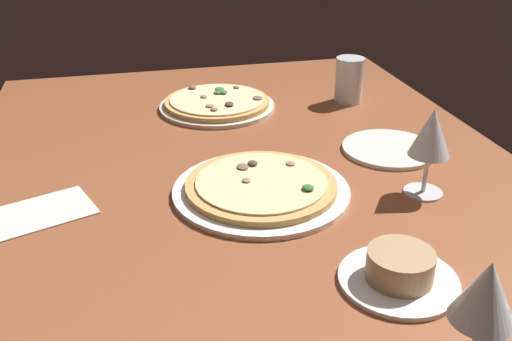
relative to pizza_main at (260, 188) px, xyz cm
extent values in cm
cube|color=brown|center=(-6.76, 0.28, -3.17)|extent=(150.00, 110.00, 4.00)
cylinder|color=white|center=(0.01, -0.01, -0.67)|extent=(32.36, 32.36, 1.00)
cylinder|color=tan|center=(0.01, -0.01, 0.43)|extent=(27.61, 27.61, 1.20)
cylinder|color=beige|center=(0.01, -0.01, 1.23)|extent=(23.92, 23.92, 0.40)
ellipsoid|color=#937556|center=(-5.21, 7.37, 1.64)|extent=(2.00, 1.68, 0.41)
ellipsoid|color=#387033|center=(5.28, 7.46, 1.82)|extent=(2.21, 2.07, 0.77)
ellipsoid|color=brown|center=(-5.96, -1.81, 1.64)|extent=(2.78, 2.26, 0.41)
ellipsoid|color=#4C3828|center=(-6.46, -0.03, 1.76)|extent=(2.17, 1.87, 0.66)
ellipsoid|color=#937556|center=(-0.30, -2.37, 1.64)|extent=(1.72, 1.62, 0.41)
cylinder|color=silver|center=(-45.70, 0.15, -0.67)|extent=(28.79, 28.79, 1.00)
cylinder|color=tan|center=(-45.70, 0.15, 0.43)|extent=(26.11, 26.11, 1.20)
cylinder|color=beige|center=(-45.70, 0.15, 1.23)|extent=(23.47, 23.47, 0.40)
ellipsoid|color=#937556|center=(-40.22, -2.40, 1.68)|extent=(2.06, 1.97, 0.50)
ellipsoid|color=#387033|center=(-49.32, 1.26, 1.73)|extent=(2.26, 2.19, 0.60)
ellipsoid|color=#4C3828|center=(-40.01, 2.33, 1.79)|extent=(2.89, 2.05, 0.71)
ellipsoid|color=#937556|center=(-47.34, -2.72, 1.65)|extent=(2.20, 1.67, 0.43)
ellipsoid|color=brown|center=(-54.78, -4.59, 1.82)|extent=(2.21, 2.10, 0.76)
ellipsoid|color=#387033|center=(-49.19, 2.57, 1.78)|extent=(2.68, 1.99, 0.69)
ellipsoid|color=#937556|center=(-37.73, -1.75, 1.71)|extent=(2.31, 1.73, 0.55)
ellipsoid|color=brown|center=(-43.11, 10.14, 1.66)|extent=(2.68, 2.40, 0.46)
ellipsoid|color=brown|center=(-52.51, 6.70, 1.68)|extent=(1.75, 1.56, 0.49)
ellipsoid|color=#387033|center=(-52.27, 2.21, 1.63)|extent=(3.00, 2.34, 0.40)
cylinder|color=white|center=(30.20, 12.81, -0.77)|extent=(17.08, 17.08, 0.80)
cylinder|color=tan|center=(30.20, 12.81, 1.78)|extent=(9.53, 9.53, 4.28)
cylinder|color=silver|center=(6.90, 29.05, -0.97)|extent=(7.04, 7.04, 0.40)
cylinder|color=silver|center=(6.90, 29.05, 2.90)|extent=(0.80, 0.80, 7.33)
cone|color=silver|center=(6.90, 29.05, 10.86)|extent=(7.35, 7.35, 8.60)
cone|color=maroon|center=(6.90, 29.05, 8.92)|extent=(3.63, 3.63, 4.72)
cone|color=silver|center=(47.72, 13.25, 10.58)|extent=(7.28, 7.28, 7.55)
cone|color=#5B0F19|center=(47.72, 13.25, 8.37)|extent=(2.71, 2.71, 3.13)
cylinder|color=silver|center=(-42.84, 34.04, 4.57)|extent=(7.13, 7.13, 11.47)
cylinder|color=silver|center=(-42.84, 34.04, 2.07)|extent=(6.56, 6.56, 6.48)
cylinder|color=silver|center=(-11.77, 31.16, -0.72)|extent=(19.84, 19.84, 0.90)
cube|color=silver|center=(-1.18, -39.97, -1.02)|extent=(18.09, 23.49, 0.30)
camera|label=1|loc=(90.46, -22.43, 49.88)|focal=40.81mm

